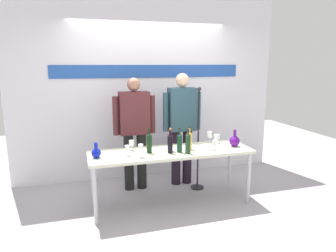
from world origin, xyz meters
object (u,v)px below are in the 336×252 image
Objects in this scene: wine_bottle_5 at (170,143)px; microphone_stand at (198,155)px; wine_bottle_1 at (149,142)px; wine_glass_right_0 at (214,144)px; wine_glass_left_0 at (141,148)px; decanter_blue_right at (234,141)px; wine_glass_right_2 at (210,135)px; wine_glass_left_2 at (132,143)px; wine_bottle_4 at (170,141)px; wine_bottle_0 at (180,142)px; wine_glass_right_1 at (216,138)px; display_table at (171,155)px; presenter_left at (135,127)px; wine_glass_left_1 at (127,148)px; wine_glass_right_3 at (218,137)px; decanter_blue_left at (96,153)px; wine_bottle_3 at (189,140)px; presenter_right at (182,122)px; wine_bottle_2 at (188,143)px.

microphone_stand is (0.58, 0.48, -0.36)m from wine_bottle_5.
wine_glass_right_0 is at bearing -8.72° from wine_bottle_1.
wine_glass_left_0 is 1.16m from microphone_stand.
decanter_blue_right is at bearing 3.51° from wine_bottle_5.
wine_bottle_1 is at bearing -164.23° from wine_glass_right_2.
wine_glass_left_2 is at bearing 171.61° from decanter_blue_right.
wine_bottle_1 reaches higher than decanter_blue_right.
wine_bottle_4 reaches higher than wine_glass_right_2.
wine_bottle_4 is at bearing 133.97° from wine_bottle_0.
wine_glass_right_1 is 0.10× the size of microphone_stand.
wine_bottle_0 is (0.08, -0.09, 0.19)m from display_table.
microphone_stand reaches higher than wine_bottle_4.
wine_glass_right_0 is 0.62m from microphone_stand.
presenter_left is 12.36× the size of wine_glass_left_2.
display_table is at bearing 5.69° from wine_glass_left_1.
presenter_left is at bearing 119.77° from display_table.
wine_glass_right_0 reaches higher than wine_glass_right_3.
wine_bottle_1 is (0.07, -0.65, -0.08)m from presenter_left.
decanter_blue_left reaches higher than wine_glass_left_2.
wine_glass_right_1 is (0.43, 0.09, -0.03)m from wine_bottle_3.
wine_glass_left_1 is 0.24m from wine_glass_left_2.
wine_glass_right_2 is at bearing 129.55° from decanter_blue_right.
wine_bottle_4 is 2.23× the size of wine_glass_left_2.
presenter_right reaches higher than microphone_stand.
wine_bottle_2 is at bearing -153.28° from wine_glass_right_1.
microphone_stand is at bearing 29.26° from wine_glass_left_0.
wine_bottle_3 reaches higher than decanter_blue_right.
decanter_blue_right is 1.79× the size of wine_glass_right_0.
presenter_left is 10.34× the size of wine_glass_right_2.
wine_bottle_1 is 0.27m from wine_glass_left_2.
decanter_blue_left is 1.64m from wine_glass_right_2.
wine_bottle_0 is 2.40× the size of wine_glass_left_1.
wine_glass_right_0 is (0.46, -0.05, -0.04)m from wine_bottle_0.
wine_bottle_2 is at bearing -176.51° from wine_glass_right_0.
wine_bottle_1 reaches higher than wine_bottle_2.
wine_bottle_1 reaches higher than wine_glass_left_0.
wine_bottle_5 is 0.83m from microphone_stand.
presenter_left is 5.13× the size of wine_bottle_1.
decanter_blue_right is at bearing 0.75° from wine_glass_left_1.
presenter_right is 0.94m from wine_bottle_1.
wine_glass_left_1 is 1.24m from microphone_stand.
presenter_right reaches higher than wine_glass_left_0.
wine_glass_right_1 is at bearing 12.22° from wine_bottle_3.
wine_glass_right_1 is (0.73, 0.19, -0.03)m from wine_bottle_5.
wine_glass_left_0 reaches higher than wine_glass_left_1.
wine_bottle_0 is 2.44× the size of wine_glass_right_0.
decanter_blue_left is 1.26× the size of wine_glass_right_1.
wine_glass_right_3 is (0.76, 0.18, -0.04)m from wine_bottle_4.
microphone_stand is (1.03, 0.22, -0.32)m from wine_glass_left_2.
microphone_stand reaches higher than wine_bottle_3.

